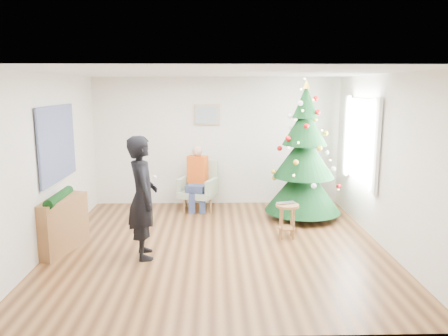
{
  "coord_description": "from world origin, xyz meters",
  "views": [
    {
      "loc": [
        -0.06,
        -6.39,
        2.41
      ],
      "look_at": [
        0.1,
        0.6,
        1.1
      ],
      "focal_mm": 35.0,
      "sensor_mm": 36.0,
      "label": 1
    }
  ],
  "objects_px": {
    "stool": "(287,221)",
    "standing_man": "(143,197)",
    "christmas_tree": "(304,158)",
    "console": "(61,225)",
    "armchair": "(199,192)"
  },
  "relations": [
    {
      "from": "armchair",
      "to": "stool",
      "type": "bearing_deg",
      "value": -28.28
    },
    {
      "from": "standing_man",
      "to": "console",
      "type": "bearing_deg",
      "value": 63.76
    },
    {
      "from": "christmas_tree",
      "to": "console",
      "type": "height_order",
      "value": "christmas_tree"
    },
    {
      "from": "christmas_tree",
      "to": "console",
      "type": "xyz_separation_m",
      "value": [
        -3.91,
        -1.58,
        -0.73
      ]
    },
    {
      "from": "console",
      "to": "standing_man",
      "type": "bearing_deg",
      "value": 4.49
    },
    {
      "from": "christmas_tree",
      "to": "console",
      "type": "relative_size",
      "value": 2.52
    },
    {
      "from": "armchair",
      "to": "standing_man",
      "type": "xyz_separation_m",
      "value": [
        -0.7,
        -2.47,
        0.52
      ]
    },
    {
      "from": "armchair",
      "to": "console",
      "type": "height_order",
      "value": "armchair"
    },
    {
      "from": "stool",
      "to": "standing_man",
      "type": "bearing_deg",
      "value": -161.32
    },
    {
      "from": "stool",
      "to": "standing_man",
      "type": "height_order",
      "value": "standing_man"
    },
    {
      "from": "stool",
      "to": "armchair",
      "type": "distance_m",
      "value": 2.28
    },
    {
      "from": "christmas_tree",
      "to": "armchair",
      "type": "distance_m",
      "value": 2.19
    },
    {
      "from": "armchair",
      "to": "console",
      "type": "relative_size",
      "value": 0.96
    },
    {
      "from": "armchair",
      "to": "standing_man",
      "type": "bearing_deg",
      "value": -84.49
    },
    {
      "from": "armchair",
      "to": "console",
      "type": "bearing_deg",
      "value": -110.2
    }
  ]
}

